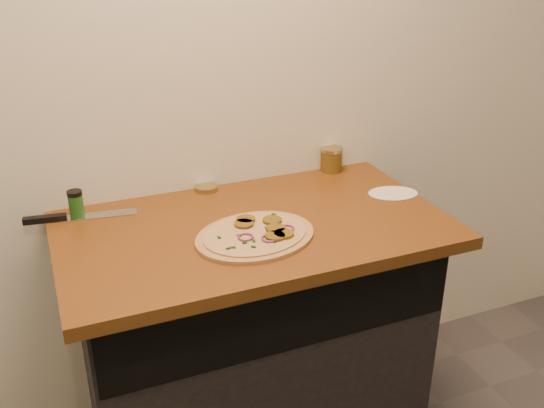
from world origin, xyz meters
name	(u,v)px	position (x,y,z in m)	size (l,w,h in m)	color
cabinet	(252,340)	(0.00, 1.45, 0.43)	(1.10, 0.60, 0.86)	black
countertop	(253,228)	(0.00, 1.42, 0.88)	(1.20, 0.70, 0.04)	brown
pizza	(256,235)	(-0.03, 1.33, 0.91)	(0.44, 0.44, 0.02)	tan
chefs_knife	(71,217)	(-0.52, 1.66, 0.91)	(0.35, 0.08, 0.02)	#B7BAC1
mason_jar_lid	(207,188)	(-0.06, 1.72, 0.91)	(0.08, 0.08, 0.02)	tan
salsa_jar	(331,159)	(0.43, 1.72, 0.95)	(0.08, 0.08, 0.09)	maroon
spice_shaker	(76,205)	(-0.50, 1.66, 0.95)	(0.05, 0.05, 0.09)	#1E571B
flour_spill	(393,193)	(0.53, 1.45, 0.90)	(0.17, 0.17, 0.00)	silver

